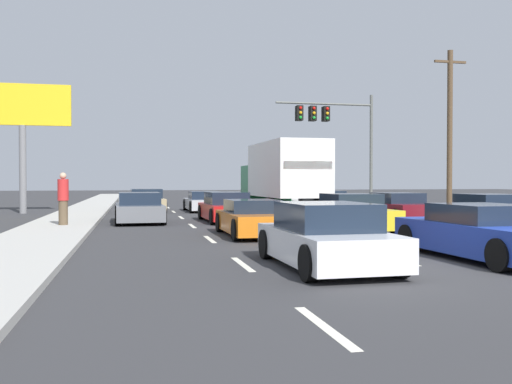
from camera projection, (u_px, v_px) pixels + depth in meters
ground_plane at (223, 208)px, 35.59m from camera, size 140.00×140.00×0.00m
sidewalk_right at (376, 209)px, 32.47m from camera, size 2.51×80.00×0.14m
sidewalk_left at (82, 213)px, 28.94m from camera, size 2.51×80.00×0.14m
lane_markings at (242, 213)px, 29.24m from camera, size 6.94×57.00×0.01m
car_tan at (146, 201)px, 30.93m from camera, size 2.09×4.50×1.27m
car_gray at (139, 209)px, 22.85m from camera, size 2.04×4.37×1.24m
car_silver at (204, 202)px, 31.37m from camera, size 2.01×4.35×1.13m
car_red at (226, 208)px, 23.43m from camera, size 1.94×4.34×1.25m
car_orange at (253, 219)px, 17.42m from camera, size 1.84×4.10×1.12m
car_white at (326, 238)px, 11.02m from camera, size 1.95×4.04×1.28m
box_truck at (282, 174)px, 28.06m from camera, size 2.84×8.31×3.58m
car_yellow at (351, 214)px, 19.26m from camera, size 2.11×4.20×1.27m
car_blue at (482, 233)px, 12.26m from camera, size 2.04×4.53×1.20m
car_black at (326, 202)px, 31.16m from camera, size 1.91×4.60×1.16m
car_maroon at (395, 208)px, 23.60m from camera, size 2.05×4.70×1.21m
car_navy at (487, 217)px, 17.48m from camera, size 1.87×4.05×1.30m
traffic_signal_mast at (329, 122)px, 35.87m from camera, size 6.55×0.69×7.33m
utility_pole_mid at (450, 129)px, 29.32m from camera, size 1.80×0.28×8.56m
roadside_billboard at (22, 119)px, 29.27m from camera, size 4.90×0.36×6.81m
pedestrian_near_corner at (63, 199)px, 19.91m from camera, size 0.38×0.38×1.87m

